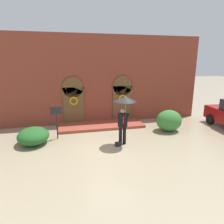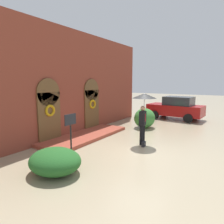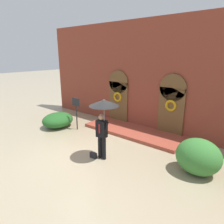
{
  "view_description": "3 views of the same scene",
  "coord_description": "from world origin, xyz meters",
  "px_view_note": "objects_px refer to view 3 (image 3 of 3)",
  "views": [
    {
      "loc": [
        -2.07,
        -8.69,
        3.95
      ],
      "look_at": [
        0.28,
        1.3,
        1.35
      ],
      "focal_mm": 32.0,
      "sensor_mm": 36.0,
      "label": 1
    },
    {
      "loc": [
        -7.8,
        -3.59,
        2.88
      ],
      "look_at": [
        0.05,
        1.46,
        1.47
      ],
      "focal_mm": 32.0,
      "sensor_mm": 36.0,
      "label": 2
    },
    {
      "loc": [
        5.21,
        -5.11,
        3.92
      ],
      "look_at": [
        0.05,
        1.28,
        1.53
      ],
      "focal_mm": 32.0,
      "sensor_mm": 36.0,
      "label": 3
    }
  ],
  "objects_px": {
    "handbag": "(93,155)",
    "sign_post": "(76,109)",
    "person_with_umbrella": "(103,112)",
    "shrub_right": "(198,157)",
    "shrub_left": "(58,120)"
  },
  "relations": [
    {
      "from": "handbag",
      "to": "sign_post",
      "type": "xyz_separation_m",
      "value": [
        -2.84,
        1.68,
        1.05
      ]
    },
    {
      "from": "sign_post",
      "to": "person_with_umbrella",
      "type": "bearing_deg",
      "value": -24.8
    },
    {
      "from": "shrub_right",
      "to": "person_with_umbrella",
      "type": "bearing_deg",
      "value": -157.51
    },
    {
      "from": "person_with_umbrella",
      "to": "shrub_left",
      "type": "height_order",
      "value": "person_with_umbrella"
    },
    {
      "from": "person_with_umbrella",
      "to": "handbag",
      "type": "distance_m",
      "value": 1.85
    },
    {
      "from": "sign_post",
      "to": "shrub_right",
      "type": "distance_m",
      "value": 6.32
    },
    {
      "from": "person_with_umbrella",
      "to": "sign_post",
      "type": "height_order",
      "value": "person_with_umbrella"
    },
    {
      "from": "handbag",
      "to": "sign_post",
      "type": "relative_size",
      "value": 0.16
    },
    {
      "from": "shrub_left",
      "to": "shrub_right",
      "type": "bearing_deg",
      "value": 1.49
    },
    {
      "from": "handbag",
      "to": "sign_post",
      "type": "height_order",
      "value": "sign_post"
    },
    {
      "from": "handbag",
      "to": "person_with_umbrella",
      "type": "bearing_deg",
      "value": 22.31
    },
    {
      "from": "handbag",
      "to": "shrub_left",
      "type": "xyz_separation_m",
      "value": [
        -3.97,
        1.28,
        0.29
      ]
    },
    {
      "from": "sign_post",
      "to": "shrub_left",
      "type": "xyz_separation_m",
      "value": [
        -1.13,
        -0.4,
        -0.76
      ]
    },
    {
      "from": "shrub_left",
      "to": "person_with_umbrella",
      "type": "bearing_deg",
      "value": -13.99
    },
    {
      "from": "handbag",
      "to": "shrub_left",
      "type": "height_order",
      "value": "shrub_left"
    }
  ]
}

